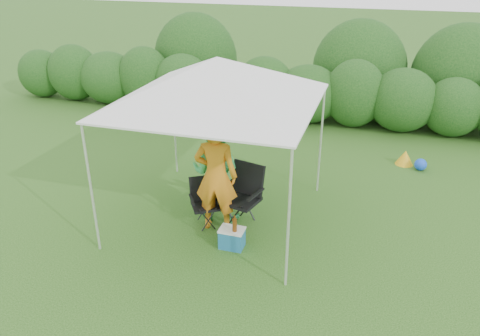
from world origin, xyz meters
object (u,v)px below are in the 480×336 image
(chair_left, at_px, (205,198))
(chair_right, at_px, (243,191))
(man, at_px, (216,176))
(woman, at_px, (216,172))
(cooler, at_px, (232,238))
(canopy, at_px, (217,80))

(chair_left, bearing_deg, chair_right, -13.80)
(man, bearing_deg, chair_left, -28.60)
(woman, distance_m, cooler, 1.21)
(chair_left, height_order, cooler, chair_left)
(canopy, relative_size, man, 1.60)
(canopy, bearing_deg, cooler, -59.70)
(chair_right, xyz_separation_m, woman, (-0.50, 0.03, 0.27))
(canopy, distance_m, chair_right, 1.91)
(chair_left, relative_size, cooler, 2.09)
(chair_right, bearing_deg, cooler, -71.90)
(woman, bearing_deg, canopy, -163.23)
(canopy, bearing_deg, chair_left, -125.71)
(chair_right, bearing_deg, chair_left, -147.41)
(man, relative_size, woman, 1.12)
(chair_right, distance_m, cooler, 0.90)
(chair_right, relative_size, woman, 0.61)
(chair_left, bearing_deg, woman, 30.73)
(chair_left, bearing_deg, man, -53.39)
(chair_right, height_order, woman, woman)
(chair_right, bearing_deg, man, -126.69)
(cooler, bearing_deg, chair_right, 93.73)
(canopy, bearing_deg, man, -79.33)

